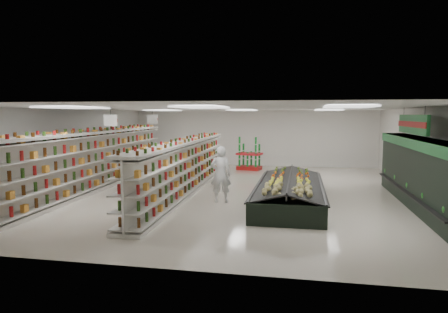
% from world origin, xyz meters
% --- Properties ---
extents(floor, '(16.00, 16.00, 0.00)m').
position_xyz_m(floor, '(0.00, 0.00, 0.00)').
color(floor, beige).
rests_on(floor, ground).
extents(ceiling, '(14.00, 16.00, 0.02)m').
position_xyz_m(ceiling, '(0.00, 0.00, 3.20)').
color(ceiling, white).
rests_on(ceiling, wall_back).
extents(wall_back, '(14.00, 0.02, 3.20)m').
position_xyz_m(wall_back, '(0.00, 8.00, 1.60)').
color(wall_back, white).
rests_on(wall_back, floor).
extents(wall_front, '(14.00, 0.02, 3.20)m').
position_xyz_m(wall_front, '(0.00, -8.00, 1.60)').
color(wall_front, white).
rests_on(wall_front, floor).
extents(wall_left, '(0.02, 16.00, 3.20)m').
position_xyz_m(wall_left, '(-7.00, 0.00, 1.60)').
color(wall_left, white).
rests_on(wall_left, floor).
extents(wall_right, '(0.02, 16.00, 3.20)m').
position_xyz_m(wall_right, '(7.00, 0.00, 1.60)').
color(wall_right, white).
rests_on(wall_right, floor).
extents(produce_wall_case, '(0.93, 8.00, 2.20)m').
position_xyz_m(produce_wall_case, '(6.53, -1.50, 1.24)').
color(produce_wall_case, black).
rests_on(produce_wall_case, floor).
extents(aisle_sign_near, '(0.52, 0.06, 0.75)m').
position_xyz_m(aisle_sign_near, '(-3.80, -2.00, 2.75)').
color(aisle_sign_near, white).
rests_on(aisle_sign_near, ceiling).
extents(aisle_sign_far, '(0.52, 0.06, 0.75)m').
position_xyz_m(aisle_sign_far, '(-3.80, 2.00, 2.75)').
color(aisle_sign_far, white).
rests_on(aisle_sign_far, ceiling).
extents(hortifruti_banner, '(0.12, 3.20, 0.95)m').
position_xyz_m(hortifruti_banner, '(6.25, -1.50, 2.65)').
color(hortifruti_banner, '#1C692E').
rests_on(hortifruti_banner, ceiling).
extents(gondola_left, '(1.45, 13.35, 2.31)m').
position_xyz_m(gondola_left, '(-5.28, -0.72, 1.06)').
color(gondola_left, beige).
rests_on(gondola_left, floor).
extents(gondola_center, '(1.19, 11.38, 1.97)m').
position_xyz_m(gondola_center, '(-1.50, -0.75, 0.90)').
color(gondola_center, beige).
rests_on(gondola_center, floor).
extents(produce_island, '(2.24, 6.17, 0.92)m').
position_xyz_m(produce_island, '(2.44, -1.68, 0.42)').
color(produce_island, black).
rests_on(produce_island, floor).
extents(soda_endcap, '(1.42, 1.11, 1.62)m').
position_xyz_m(soda_endcap, '(0.08, 6.12, 0.79)').
color(soda_endcap, '#A11312').
rests_on(soda_endcap, floor).
extents(shopper_main, '(0.75, 0.54, 1.91)m').
position_xyz_m(shopper_main, '(0.15, -2.03, 0.95)').
color(shopper_main, white).
rests_on(shopper_main, floor).
extents(shopper_background, '(0.71, 0.99, 1.87)m').
position_xyz_m(shopper_background, '(-2.88, 2.97, 0.93)').
color(shopper_background, '#9A7C5E').
rests_on(shopper_background, floor).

